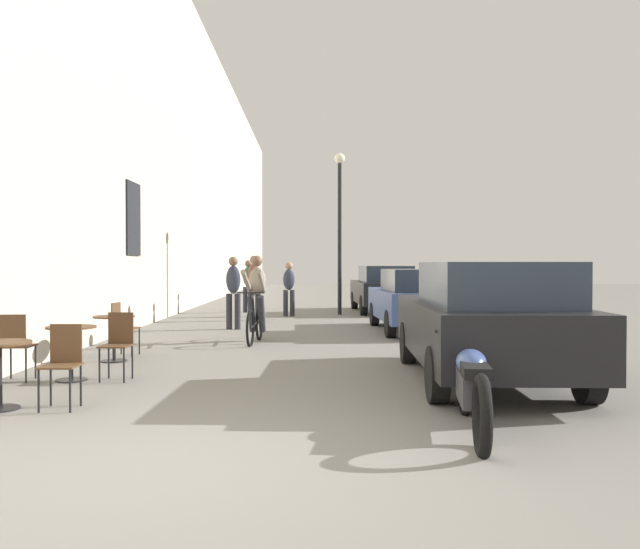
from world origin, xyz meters
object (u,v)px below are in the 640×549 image
object	(u,v)px
cyclist_on_bicycle	(256,301)
parked_motorcycle	(472,387)
street_lamp	(340,212)
cafe_table_near	(0,360)
cafe_chair_mid_toward_wall	(16,342)
pedestrian_furthest	(248,283)
cafe_chair_near_toward_street	(63,360)
parked_car_third	(384,288)
cafe_table_mid	(71,341)
parked_car_nearest	(485,320)
cafe_chair_mid_toward_street	(118,341)
parked_car_second	(415,299)
pedestrian_far	(289,286)
pedestrian_mid	(254,284)
cafe_chair_far_toward_street	(122,325)
pedestrian_near	(233,288)
cafe_table_far	(114,329)

from	to	relation	value
cyclist_on_bicycle	parked_motorcycle	world-z (taller)	cyclist_on_bicycle
street_lamp	cafe_table_near	bearing A→B (deg)	-107.78
cafe_chair_mid_toward_wall	pedestrian_furthest	distance (m)	12.26
cafe_table_near	cafe_chair_near_toward_street	world-z (taller)	cafe_chair_near_toward_street
parked_car_third	pedestrian_furthest	bearing A→B (deg)	-179.11
cafe_table_mid	cafe_table_near	bearing A→B (deg)	-94.28
street_lamp	parked_car_third	size ratio (longest dim) A/B	1.16
parked_car_nearest	cafe_chair_mid_toward_street	bearing A→B (deg)	177.56
cafe_table_mid	cyclist_on_bicycle	distance (m)	4.71
cafe_chair_mid_toward_street	parked_car_second	xyz separation A→B (m)	(4.92, 6.11, 0.22)
cafe_chair_mid_toward_street	pedestrian_far	world-z (taller)	pedestrian_far
pedestrian_far	street_lamp	bearing A→B (deg)	23.07
pedestrian_mid	parked_car_nearest	distance (m)	9.98
cafe_chair_far_toward_street	parked_car_nearest	size ratio (longest dim) A/B	0.20
cafe_table_near	street_lamp	distance (m)	13.72
cafe_chair_mid_toward_wall	pedestrian_near	world-z (taller)	pedestrian_near
cafe_chair_mid_toward_street	cafe_chair_far_toward_street	distance (m)	2.37
cafe_chair_mid_toward_street	pedestrian_furthest	xyz separation A→B (m)	(0.53, 11.97, 0.42)
cafe_chair_far_toward_street	parked_car_second	world-z (taller)	parked_car_second
cafe_table_far	parked_car_nearest	xyz separation A→B (m)	(5.40, -1.82, 0.29)
cafe_table_mid	pedestrian_furthest	distance (m)	12.10
pedestrian_far	parked_car_second	bearing A→B (deg)	-54.75
pedestrian_near	pedestrian_furthest	bearing A→B (deg)	91.98
cafe_chair_far_toward_street	pedestrian_near	size ratio (longest dim) A/B	0.52
cafe_table_far	pedestrian_furthest	distance (m)	10.42
pedestrian_furthest	street_lamp	distance (m)	3.71
cafe_chair_mid_toward_wall	street_lamp	world-z (taller)	street_lamp
cafe_chair_near_toward_street	cafe_table_mid	xyz separation A→B (m)	(-0.51, 1.61, 0.00)
cafe_table_mid	pedestrian_near	xyz separation A→B (m)	(1.31, 6.72, 0.45)
pedestrian_furthest	street_lamp	world-z (taller)	street_lamp
cyclist_on_bicycle	cafe_chair_near_toward_street	bearing A→B (deg)	-104.86
cafe_table_near	pedestrian_furthest	world-z (taller)	pedestrian_furthest
cafe_table_near	cyclist_on_bicycle	xyz separation A→B (m)	(2.19, 5.92, 0.29)
cafe_table_far	parked_motorcycle	distance (m)	6.32
cafe_table_mid	pedestrian_near	bearing A→B (deg)	79.00
cafe_chair_mid_toward_wall	parked_motorcycle	bearing A→B (deg)	-25.35
cafe_table_near	pedestrian_far	xyz separation A→B (m)	(2.60, 12.18, 0.38)
cafe_chair_near_toward_street	pedestrian_far	xyz separation A→B (m)	(1.96, 12.11, 0.38)
parked_motorcycle	cafe_chair_far_toward_street	bearing A→B (deg)	133.33
pedestrian_far	cafe_table_near	bearing A→B (deg)	-102.03
pedestrian_near	pedestrian_mid	bearing A→B (deg)	83.40
cyclist_on_bicycle	parked_car_second	bearing A→B (deg)	29.49
cafe_chair_near_toward_street	cafe_table_mid	bearing A→B (deg)	107.56
pedestrian_near	parked_car_nearest	xyz separation A→B (m)	(4.14, -6.85, -0.16)
parked_car_nearest	parked_car_third	xyz separation A→B (m)	(-0.01, 12.24, -0.04)
cyclist_on_bicycle	pedestrian_furthest	size ratio (longest dim) A/B	1.06
parked_car_nearest	cyclist_on_bicycle	bearing A→B (deg)	127.82
pedestrian_near	street_lamp	size ratio (longest dim) A/B	0.35
cafe_table_near	cafe_chair_near_toward_street	xyz separation A→B (m)	(0.64, 0.08, -0.00)
cafe_chair_mid_toward_street	parked_car_nearest	bearing A→B (deg)	-2.44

